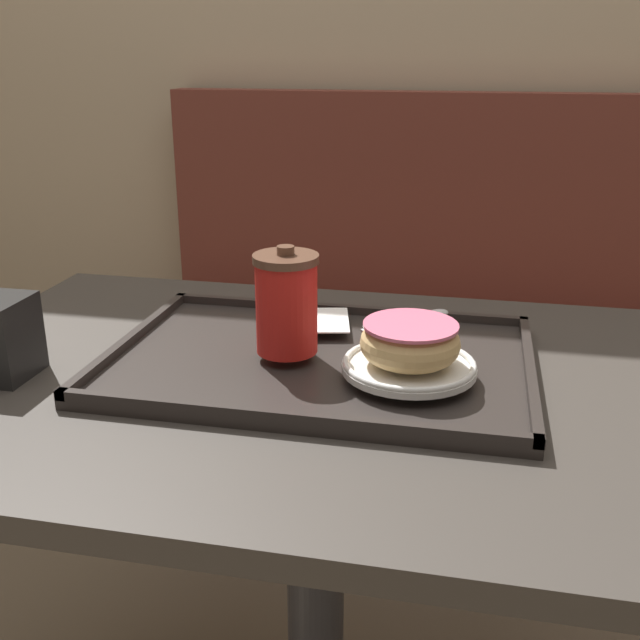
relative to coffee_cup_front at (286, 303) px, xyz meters
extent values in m
cube|color=tan|center=(0.04, 1.09, 0.40)|extent=(8.00, 0.05, 2.40)
cube|color=brown|center=(0.10, 0.82, -0.57)|extent=(1.28, 0.44, 0.45)
cube|color=brown|center=(0.10, 1.00, -0.07)|extent=(1.28, 0.08, 0.55)
cube|color=#38332D|center=(0.04, -0.01, -0.10)|extent=(1.04, 0.70, 0.03)
cylinder|color=#333338|center=(0.04, -0.01, -0.46)|extent=(0.08, 0.08, 0.68)
cube|color=#282321|center=(0.04, 0.01, -0.08)|extent=(0.53, 0.37, 0.01)
cube|color=#282321|center=(0.04, -0.17, -0.07)|extent=(0.53, 0.01, 0.01)
cube|color=#282321|center=(0.04, 0.19, -0.07)|extent=(0.53, 0.01, 0.01)
cube|color=#282321|center=(-0.22, 0.01, -0.07)|extent=(0.01, 0.37, 0.01)
cube|color=#282321|center=(0.30, 0.01, -0.07)|extent=(0.01, 0.37, 0.01)
cube|color=white|center=(0.00, 0.11, -0.06)|extent=(0.14, 0.12, 0.00)
cylinder|color=red|center=(0.00, 0.00, -0.01)|extent=(0.08, 0.08, 0.12)
cylinder|color=brown|center=(0.00, 0.00, 0.06)|extent=(0.08, 0.08, 0.01)
cylinder|color=brown|center=(0.00, 0.00, 0.07)|extent=(0.02, 0.02, 0.01)
cylinder|color=white|center=(0.16, -0.03, -0.06)|extent=(0.16, 0.16, 0.01)
torus|color=white|center=(0.16, -0.03, -0.05)|extent=(0.16, 0.16, 0.01)
torus|color=#DBB270|center=(0.16, -0.03, -0.03)|extent=(0.12, 0.12, 0.04)
cylinder|color=#DB6684|center=(0.16, -0.03, -0.01)|extent=(0.11, 0.11, 0.00)
ellipsoid|color=silver|center=(0.18, 0.17, -0.06)|extent=(0.04, 0.04, 0.01)
cube|color=silver|center=(0.12, 0.12, -0.06)|extent=(0.09, 0.08, 0.00)
camera|label=1|loc=(0.22, -0.85, 0.30)|focal=42.00mm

